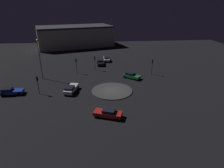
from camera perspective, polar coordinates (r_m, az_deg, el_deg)
ground_plane at (r=38.46m, az=-0.00°, el=-2.14°), size 113.97×113.97×0.00m
roundabout_island at (r=38.42m, az=-0.00°, el=-2.03°), size 8.41×8.41×0.16m
car_red at (r=29.54m, az=-1.22°, el=-8.92°), size 3.16×4.75×1.41m
car_white at (r=38.57m, az=-12.49°, el=-1.42°), size 4.81×2.85×1.45m
car_black at (r=55.72m, az=-3.58°, el=6.64°), size 4.27×2.14×1.34m
car_blue at (r=41.75m, az=-28.65°, el=-1.93°), size 2.16×4.27×1.40m
car_silver at (r=59.50m, az=-1.66°, el=7.75°), size 4.48×2.14×1.38m
car_green at (r=45.20m, az=5.99°, el=2.65°), size 4.05×4.30×1.40m
traffic_light_east at (r=50.49m, az=-5.32°, el=7.24°), size 0.38×0.34×3.81m
traffic_light_north at (r=38.97m, az=-21.92°, el=0.72°), size 0.30×0.36×3.72m
traffic_light_northeast at (r=48.50m, az=-10.95°, el=6.35°), size 0.40×0.37×3.91m
traffic_light_southeast at (r=47.82m, az=12.25°, el=6.06°), size 0.38×0.39×3.98m
streetlamp_northeast at (r=46.22m, az=-21.45°, el=8.27°), size 0.49×0.49×9.43m
store_building at (r=83.39m, az=-11.27°, el=14.22°), size 22.63×33.31×8.52m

